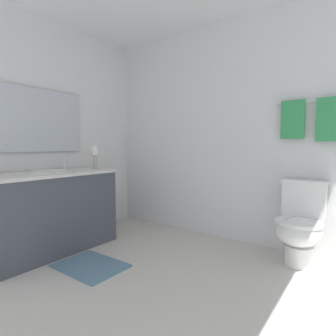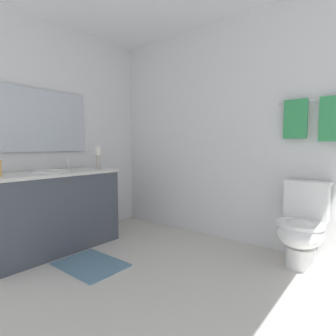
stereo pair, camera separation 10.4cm
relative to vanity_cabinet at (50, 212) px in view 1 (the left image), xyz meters
name	(u,v)px [view 1 (the left image)]	position (x,y,z in m)	size (l,w,h in m)	color
floor	(140,294)	(1.27, -0.06, -0.41)	(3.18, 2.98, 0.02)	beige
wall_back	(227,132)	(1.27, 1.43, 0.82)	(3.18, 0.04, 2.45)	white
wall_left	(24,131)	(-0.33, -0.06, 0.82)	(0.04, 2.98, 2.45)	white
vanity_cabinet	(50,212)	(0.00, 0.00, 0.00)	(0.58, 1.30, 0.80)	#474C56
sink_basin	(49,176)	(0.00, 0.00, 0.36)	(0.40, 0.40, 0.24)	white
mirror	(32,120)	(-0.28, 0.00, 0.94)	(0.02, 1.15, 0.67)	silver
candle_holder_tall	(95,157)	(0.06, 0.53, 0.54)	(0.09, 0.09, 0.26)	#B7B2A5
toilet	(300,225)	(2.10, 1.14, -0.04)	(0.39, 0.54, 0.75)	white
towel_bar	(313,101)	(2.13, 1.37, 1.08)	(0.02, 0.02, 0.67)	silver
towel_near_vanity	(293,120)	(1.97, 1.35, 0.91)	(0.21, 0.03, 0.36)	#389E59
towel_center	(333,119)	(2.30, 1.35, 0.90)	(0.27, 0.03, 0.39)	#389E59
bath_mat	(91,266)	(0.62, 0.00, -0.40)	(0.60, 0.44, 0.02)	slate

